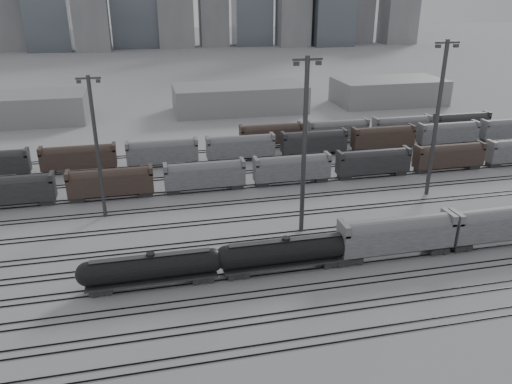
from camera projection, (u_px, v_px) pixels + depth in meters
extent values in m
plane|color=#AAAAAF|center=(303.00, 272.00, 67.30)|extent=(900.00, 900.00, 0.00)
cube|color=black|center=(345.00, 341.00, 54.00)|extent=(220.00, 0.07, 0.16)
cube|color=black|center=(340.00, 333.00, 55.29)|extent=(220.00, 0.07, 0.16)
cube|color=black|center=(328.00, 314.00, 58.51)|extent=(220.00, 0.07, 0.16)
cube|color=black|center=(324.00, 307.00, 59.80)|extent=(220.00, 0.07, 0.16)
cube|color=black|center=(314.00, 290.00, 63.02)|extent=(220.00, 0.07, 0.16)
cube|color=black|center=(311.00, 284.00, 64.31)|extent=(220.00, 0.07, 0.16)
cube|color=black|center=(302.00, 270.00, 67.53)|extent=(220.00, 0.07, 0.16)
cube|color=black|center=(299.00, 265.00, 68.82)|extent=(220.00, 0.07, 0.16)
cube|color=black|center=(292.00, 252.00, 72.04)|extent=(220.00, 0.07, 0.16)
cube|color=black|center=(289.00, 248.00, 73.33)|extent=(220.00, 0.07, 0.16)
cube|color=black|center=(282.00, 237.00, 76.55)|extent=(220.00, 0.07, 0.16)
cube|color=black|center=(280.00, 233.00, 77.84)|extent=(220.00, 0.07, 0.16)
cube|color=black|center=(271.00, 218.00, 82.86)|extent=(220.00, 0.07, 0.16)
cube|color=black|center=(269.00, 214.00, 84.15)|extent=(220.00, 0.07, 0.16)
cube|color=black|center=(261.00, 202.00, 89.17)|extent=(220.00, 0.07, 0.16)
cube|color=black|center=(259.00, 198.00, 90.47)|extent=(220.00, 0.07, 0.16)
cube|color=black|center=(253.00, 187.00, 95.48)|extent=(220.00, 0.07, 0.16)
cube|color=black|center=(251.00, 185.00, 96.78)|extent=(220.00, 0.07, 0.16)
cube|color=black|center=(244.00, 173.00, 102.70)|extent=(220.00, 0.07, 0.16)
cube|color=black|center=(243.00, 171.00, 103.99)|extent=(220.00, 0.07, 0.16)
cube|color=black|center=(237.00, 161.00, 109.91)|extent=(220.00, 0.07, 0.16)
cube|color=black|center=(236.00, 159.00, 111.21)|extent=(220.00, 0.07, 0.16)
cube|color=black|center=(231.00, 151.00, 117.13)|extent=(220.00, 0.07, 0.16)
cube|color=black|center=(229.00, 149.00, 118.42)|extent=(220.00, 0.07, 0.16)
cube|color=#252527|center=(101.00, 288.00, 62.58)|extent=(2.76, 2.23, 0.74)
cube|color=#252527|center=(202.00, 276.00, 65.21)|extent=(2.76, 2.23, 0.74)
cube|color=#252527|center=(153.00, 278.00, 63.69)|extent=(16.48, 2.87, 0.27)
cylinder|color=black|center=(152.00, 267.00, 63.05)|extent=(15.42, 3.08, 3.08)
sphere|color=black|center=(88.00, 274.00, 61.46)|extent=(3.08, 3.08, 3.08)
sphere|color=black|center=(212.00, 260.00, 64.64)|extent=(3.08, 3.08, 3.08)
cylinder|color=black|center=(150.00, 255.00, 62.40)|extent=(1.06, 1.06, 0.53)
cube|color=#252527|center=(151.00, 256.00, 62.44)|extent=(14.88, 0.96, 0.06)
cube|color=#252527|center=(237.00, 272.00, 66.16)|extent=(2.87, 2.32, 0.77)
cube|color=#252527|center=(331.00, 260.00, 68.89)|extent=(2.87, 2.32, 0.77)
cube|color=#252527|center=(285.00, 262.00, 67.32)|extent=(17.10, 2.98, 0.28)
cylinder|color=black|center=(286.00, 251.00, 66.65)|extent=(16.00, 3.20, 3.20)
sphere|color=black|center=(227.00, 258.00, 65.00)|extent=(3.20, 3.20, 3.20)
sphere|color=black|center=(342.00, 245.00, 68.29)|extent=(3.20, 3.20, 3.20)
cylinder|color=black|center=(286.00, 239.00, 65.98)|extent=(1.10, 1.10, 0.55)
cube|color=#252527|center=(286.00, 240.00, 66.02)|extent=(15.45, 0.99, 0.07)
cube|color=#252527|center=(350.00, 258.00, 69.47)|extent=(2.87, 2.32, 0.77)
cube|color=#252527|center=(436.00, 248.00, 72.20)|extent=(2.87, 2.32, 0.77)
cube|color=gray|center=(396.00, 237.00, 69.85)|extent=(16.58, 3.32, 3.54)
cylinder|color=gray|center=(397.00, 228.00, 69.35)|extent=(15.03, 3.21, 3.21)
cube|color=gray|center=(344.00, 228.00, 67.37)|extent=(0.77, 3.32, 1.55)
cube|color=gray|center=(449.00, 217.00, 70.65)|extent=(0.77, 3.32, 1.55)
cone|color=#252527|center=(394.00, 250.00, 70.67)|extent=(2.65, 2.65, 0.99)
cube|color=#252527|center=(459.00, 245.00, 73.00)|extent=(2.81, 2.27, 0.76)
cube|color=gray|center=(501.00, 225.00, 73.37)|extent=(16.23, 3.25, 3.46)
cylinder|color=gray|center=(503.00, 217.00, 72.87)|extent=(14.72, 3.14, 3.14)
cube|color=gray|center=(456.00, 217.00, 70.94)|extent=(0.76, 3.25, 1.52)
cone|color=#252527|center=(499.00, 238.00, 74.17)|extent=(2.60, 2.60, 0.97)
cylinder|color=#3C3C3E|center=(97.00, 150.00, 79.23)|extent=(0.60, 0.60, 23.38)
cube|color=#3C3C3E|center=(88.00, 78.00, 74.96)|extent=(3.74, 0.28, 0.28)
cube|color=#3C3C3E|center=(79.00, 82.00, 74.85)|extent=(0.65, 0.47, 0.47)
cube|color=#3C3C3E|center=(98.00, 81.00, 75.43)|extent=(0.65, 0.47, 0.47)
cylinder|color=#3C3C3E|center=(304.00, 149.00, 73.60)|extent=(0.69, 0.69, 26.91)
cube|color=#3C3C3E|center=(308.00, 59.00, 68.70)|extent=(4.31, 0.32, 0.32)
cube|color=#3C3C3E|center=(296.00, 64.00, 68.57)|extent=(0.75, 0.54, 0.54)
cube|color=#3C3C3E|center=(319.00, 63.00, 69.23)|extent=(0.75, 0.54, 0.54)
cylinder|color=#3C3C3E|center=(436.00, 121.00, 87.41)|extent=(0.71, 0.71, 27.69)
cube|color=#3C3C3E|center=(448.00, 42.00, 82.37)|extent=(4.43, 0.33, 0.33)
cube|color=#3C3C3E|center=(438.00, 46.00, 82.24)|extent=(0.78, 0.55, 0.55)
cube|color=#3C3C3E|center=(456.00, 46.00, 82.92)|extent=(0.78, 0.55, 0.55)
cube|color=#252527|center=(9.00, 192.00, 86.24)|extent=(15.00, 3.00, 5.60)
cube|color=#46322C|center=(111.00, 184.00, 89.74)|extent=(15.00, 3.00, 5.60)
cube|color=gray|center=(205.00, 177.00, 93.24)|extent=(15.00, 3.00, 5.60)
cube|color=gray|center=(292.00, 170.00, 96.75)|extent=(15.00, 3.00, 5.60)
cube|color=#252527|center=(373.00, 163.00, 100.25)|extent=(15.00, 3.00, 5.60)
cube|color=#46322C|center=(449.00, 157.00, 103.75)|extent=(15.00, 3.00, 5.60)
cube|color=#46322C|center=(79.00, 159.00, 102.73)|extent=(15.00, 3.00, 5.60)
cube|color=gray|center=(162.00, 153.00, 106.23)|extent=(15.00, 3.00, 5.60)
cube|color=gray|center=(241.00, 148.00, 109.73)|extent=(15.00, 3.00, 5.60)
cube|color=#252527|center=(314.00, 143.00, 113.24)|extent=(15.00, 3.00, 5.60)
cube|color=#46322C|center=(383.00, 139.00, 116.74)|extent=(15.00, 3.00, 5.60)
cube|color=gray|center=(448.00, 134.00, 120.24)|extent=(15.00, 3.00, 5.60)
cube|color=gray|center=(509.00, 130.00, 123.75)|extent=(15.00, 3.00, 5.60)
cube|color=#46322C|center=(271.00, 136.00, 118.80)|extent=(15.00, 3.00, 5.60)
cube|color=gray|center=(338.00, 132.00, 122.31)|extent=(15.00, 3.00, 5.60)
cube|color=gray|center=(401.00, 128.00, 125.81)|extent=(15.00, 3.00, 5.60)
cube|color=#252527|center=(461.00, 124.00, 129.31)|extent=(15.00, 3.00, 5.60)
cube|color=gray|center=(239.00, 98.00, 153.52)|extent=(40.00, 18.00, 8.00)
cube|color=gray|center=(389.00, 91.00, 163.82)|extent=(35.00, 18.00, 8.00)
cube|color=#949497|center=(3.00, 14.00, 292.27)|extent=(22.00, 17.60, 42.00)
cube|color=#949497|center=(91.00, 8.00, 301.43)|extent=(20.00, 16.00, 48.00)
cube|color=#949497|center=(214.00, 16.00, 318.79)|extent=(18.00, 14.40, 38.00)
cube|color=#949497|center=(289.00, 9.00, 327.76)|extent=(20.00, 16.00, 45.00)
cube|color=#949497|center=(360.00, 12.00, 339.02)|extent=(18.00, 14.40, 40.00)
cube|color=#949497|center=(394.00, 3.00, 341.89)|extent=(22.00, 17.60, 52.00)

